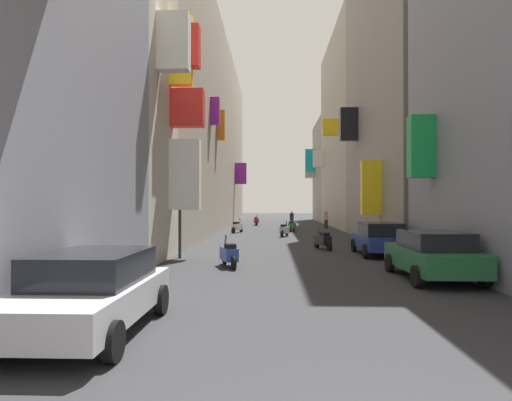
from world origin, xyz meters
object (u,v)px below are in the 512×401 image
scooter_red (256,221)px  parked_car_green (432,254)px  parked_car_silver (90,290)px  scooter_silver (284,230)px  scooter_white (237,227)px  pedestrian_crossing (326,220)px  scooter_green (292,226)px  parked_car_blue (379,238)px  traffic_light_near_corner (180,182)px  scooter_black (323,240)px  scooter_blue (229,254)px  pedestrian_near_left (292,219)px

scooter_red → parked_car_green: bearing=-78.8°
parked_car_silver → scooter_silver: parked_car_silver is taller
scooter_white → pedestrian_crossing: pedestrian_crossing is taller
scooter_green → scooter_silver: bearing=-98.2°
parked_car_silver → parked_car_blue: (7.87, 11.71, 0.01)m
scooter_silver → scooter_red: (-2.47, 15.55, 0.00)m
parked_car_green → scooter_silver: parked_car_green is taller
parked_car_blue → scooter_white: parked_car_blue is taller
parked_car_silver → traffic_light_near_corner: 10.65m
scooter_black → scooter_green: (-0.89, 13.45, -0.00)m
parked_car_blue → scooter_silver: size_ratio=2.19×
scooter_white → scooter_green: bearing=19.0°
scooter_red → scooter_white: size_ratio=1.10×
scooter_blue → scooter_white: (-1.15, 18.05, -0.00)m
scooter_white → pedestrian_crossing: (7.51, 5.63, 0.36)m
scooter_black → traffic_light_near_corner: 7.76m
pedestrian_near_left → scooter_green: bearing=-92.4°
scooter_green → scooter_red: 10.80m
parked_car_silver → scooter_blue: (1.65, 7.92, -0.28)m
traffic_light_near_corner → scooter_black: bearing=30.1°
parked_car_blue → parked_car_green: bearing=-89.4°
parked_car_green → scooter_black: (-2.26, 8.39, -0.29)m
scooter_white → scooter_red: bearing=84.9°
parked_car_green → pedestrian_crossing: size_ratio=2.46×
parked_car_silver → scooter_red: parked_car_silver is taller
parked_car_silver → scooter_silver: size_ratio=2.27×
scooter_blue → pedestrian_crossing: pedestrian_crossing is taller
scooter_silver → pedestrian_near_left: pedestrian_near_left is taller
scooter_red → scooter_white: same height
parked_car_blue → scooter_white: size_ratio=2.20×
scooter_silver → scooter_blue: (-2.38, -14.28, 0.00)m
parked_car_blue → scooter_blue: 7.29m
scooter_black → pedestrian_crossing: pedestrian_crossing is taller
scooter_black → parked_car_silver: bearing=-112.1°
parked_car_silver → scooter_silver: (4.03, 22.20, -0.28)m
scooter_red → scooter_blue: same height
scooter_red → pedestrian_crossing: size_ratio=1.18×
parked_car_blue → traffic_light_near_corner: 8.94m
traffic_light_near_corner → pedestrian_near_left: bearing=76.5°
pedestrian_crossing → parked_car_silver: bearing=-104.2°
traffic_light_near_corner → scooter_silver: bearing=68.5°
parked_car_green → pedestrian_near_left: 28.54m
parked_car_blue → scooter_black: size_ratio=2.07×
parked_car_blue → traffic_light_near_corner: bearing=-170.9°
parked_car_green → scooter_green: size_ratio=2.23×
scooter_green → pedestrian_near_left: 6.56m
scooter_green → scooter_white: 4.53m
scooter_red → traffic_light_near_corner: traffic_light_near_corner is taller
parked_car_blue → traffic_light_near_corner: traffic_light_near_corner is taller
parked_car_silver → scooter_silver: bearing=79.7°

